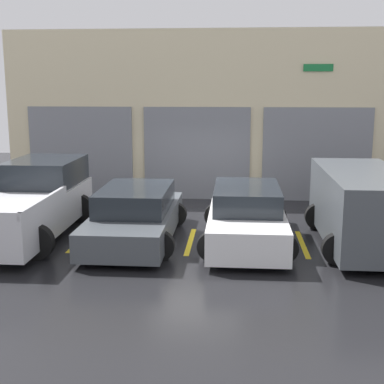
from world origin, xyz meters
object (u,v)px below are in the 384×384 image
Objects in this scene: pickup_truck at (31,203)px; sedan_side at (135,216)px; sedan_white at (246,217)px; van_right at (362,206)px.

pickup_truck reaches higher than sedan_side.
pickup_truck is at bearing 174.10° from sedan_side.
sedan_white is 2.63m from sedan_side.
van_right is at bearing -2.17° from pickup_truck.
sedan_white is 0.98× the size of van_right.
van_right is at bearing -0.50° from sedan_white.
pickup_truck and van_right have the same top height.
pickup_truck reaches higher than sedan_white.
van_right is (2.63, -0.02, 0.31)m from sedan_white.
pickup_truck is 7.90m from van_right.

